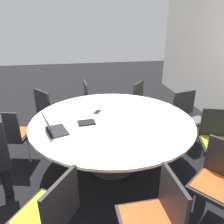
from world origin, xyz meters
TOP-DOWN VIEW (x-y plane):
  - ground_plane at (0.00, 0.00)m, footprint 16.00×16.00m
  - conference_table at (0.00, 0.00)m, footprint 2.09×2.09m
  - chair_1 at (1.18, -0.71)m, footprint 0.60×0.59m
  - chair_2 at (1.37, 0.10)m, footprint 0.45×0.43m
  - chair_3 at (1.06, 0.88)m, footprint 0.60×0.60m
  - chair_4 at (0.35, 1.33)m, footprint 0.53×0.55m
  - chair_5 at (-0.41, 1.31)m, footprint 0.52×0.53m
  - chair_6 at (-1.12, 0.81)m, footprint 0.61×0.60m
  - chair_7 at (-1.37, -0.13)m, footprint 0.46×0.44m
  - chair_8 at (-1.05, -0.90)m, footprint 0.61×0.60m
  - chair_9 at (-0.26, -1.35)m, footprint 0.51×0.53m
  - laptop at (0.24, -0.73)m, footprint 0.36×0.31m
  - spiral_notebook at (0.07, -0.34)m, footprint 0.17×0.23m
  - cell_phone at (-0.26, -0.16)m, footprint 0.16×0.13m

SIDE VIEW (x-z plane):
  - ground_plane at x=0.00m, z-range 0.00..0.00m
  - chair_1 at x=1.18m, z-range 0.09..0.96m
  - chair_2 at x=1.37m, z-range 0.09..0.96m
  - chair_3 at x=1.06m, z-range 0.09..0.96m
  - chair_4 at x=0.35m, z-range 0.09..0.96m
  - chair_5 at x=-0.41m, z-range 0.09..0.96m
  - chair_6 at x=-1.12m, z-range 0.09..0.96m
  - chair_7 at x=-1.37m, z-range 0.09..0.96m
  - chair_8 at x=-1.05m, z-range 0.09..0.96m
  - chair_9 at x=-0.26m, z-range 0.09..0.96m
  - conference_table at x=0.00m, z-range 0.28..1.02m
  - cell_phone at x=-0.26m, z-range 0.73..0.74m
  - spiral_notebook at x=0.07m, z-range 0.73..0.75m
  - laptop at x=0.24m, z-range 0.68..0.89m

